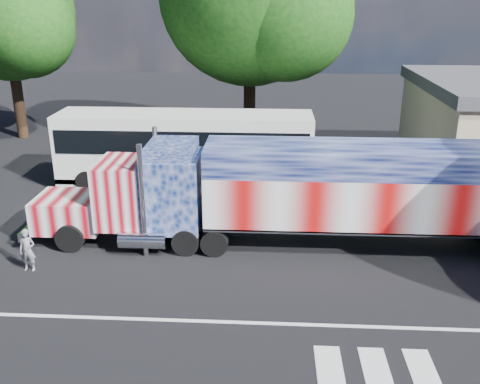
# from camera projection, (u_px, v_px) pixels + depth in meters

# --- Properties ---
(ground) EXTENTS (100.00, 100.00, 0.00)m
(ground) POSITION_uv_depth(u_px,v_px,m) (235.00, 273.00, 18.67)
(ground) COLOR black
(lane_markings) EXTENTS (30.00, 2.67, 0.01)m
(lane_markings) POSITION_uv_depth(u_px,v_px,m) (287.00, 340.00, 15.05)
(lane_markings) COLOR silver
(lane_markings) RESTS_ON ground
(semi_truck) EXTENTS (20.10, 3.17, 4.28)m
(semi_truck) POSITION_uv_depth(u_px,v_px,m) (313.00, 191.00, 19.99)
(semi_truck) COLOR black
(semi_truck) RESTS_ON ground
(coach_bus) EXTENTS (12.60, 2.93, 3.67)m
(coach_bus) POSITION_uv_depth(u_px,v_px,m) (185.00, 148.00, 26.67)
(coach_bus) COLOR white
(coach_bus) RESTS_ON ground
(woman) EXTENTS (0.56, 0.37, 1.54)m
(woman) POSITION_uv_depth(u_px,v_px,m) (27.00, 250.00, 18.60)
(woman) COLOR slate
(woman) RESTS_ON ground
(tree_nw_a) EXTENTS (8.89, 8.46, 12.28)m
(tree_nw_a) POSITION_uv_depth(u_px,v_px,m) (8.00, 13.00, 33.43)
(tree_nw_a) COLOR black
(tree_nw_a) RESTS_ON ground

